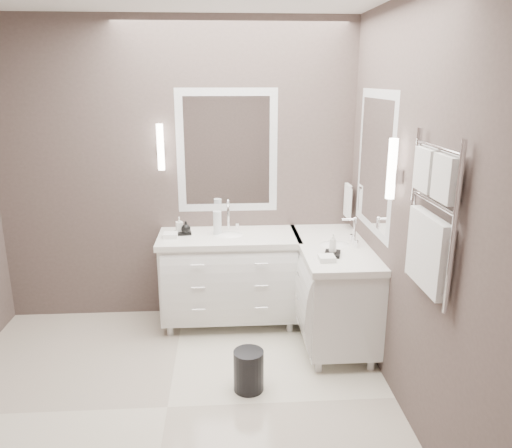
{
  "coord_description": "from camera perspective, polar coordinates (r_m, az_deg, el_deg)",
  "views": [
    {
      "loc": [
        0.42,
        -2.97,
        2.17
      ],
      "look_at": [
        0.66,
        0.7,
        1.1
      ],
      "focal_mm": 35.0,
      "sensor_mm": 36.0,
      "label": 1
    }
  ],
  "objects": [
    {
      "name": "floor",
      "position": [
        3.71,
        -10.08,
        -19.97
      ],
      "size": [
        3.2,
        3.0,
        0.01
      ],
      "primitive_type": "cube",
      "color": "silver",
      "rests_on": "ground"
    },
    {
      "name": "wall_back",
      "position": [
        4.57,
        -8.95,
        5.7
      ],
      "size": [
        3.2,
        0.01,
        2.7
      ],
      "primitive_type": "cube",
      "color": "#504340",
      "rests_on": "floor"
    },
    {
      "name": "wall_front",
      "position": [
        1.73,
        -17.63,
        -12.83
      ],
      "size": [
        3.2,
        0.01,
        2.7
      ],
      "primitive_type": "cube",
      "color": "#504340",
      "rests_on": "floor"
    },
    {
      "name": "wall_right",
      "position": [
        3.31,
        17.45,
        1.11
      ],
      "size": [
        0.01,
        3.0,
        2.7
      ],
      "primitive_type": "cube",
      "color": "#504340",
      "rests_on": "floor"
    },
    {
      "name": "vanity_back",
      "position": [
        4.53,
        -3.07,
        -5.65
      ],
      "size": [
        1.24,
        0.59,
        0.97
      ],
      "color": "white",
      "rests_on": "floor"
    },
    {
      "name": "vanity_right",
      "position": [
        4.32,
        8.76,
        -6.92
      ],
      "size": [
        0.59,
        1.24,
        0.97
      ],
      "color": "white",
      "rests_on": "floor"
    },
    {
      "name": "mirror_back",
      "position": [
        4.51,
        -3.32,
        8.29
      ],
      "size": [
        0.9,
        0.02,
        1.1
      ],
      "color": "white",
      "rests_on": "wall_back"
    },
    {
      "name": "mirror_right",
      "position": [
        4.0,
        13.43,
        6.87
      ],
      "size": [
        0.02,
        0.9,
        1.1
      ],
      "color": "white",
      "rests_on": "wall_right"
    },
    {
      "name": "sconce_back",
      "position": [
        4.47,
        -10.85,
        8.52
      ],
      "size": [
        0.06,
        0.06,
        0.4
      ],
      "color": "white",
      "rests_on": "wall_back"
    },
    {
      "name": "sconce_right",
      "position": [
        3.43,
        15.25,
        5.97
      ],
      "size": [
        0.06,
        0.06,
        0.4
      ],
      "color": "white",
      "rests_on": "wall_right"
    },
    {
      "name": "towel_bar_corner",
      "position": [
        4.6,
        10.45,
        2.71
      ],
      "size": [
        0.03,
        0.22,
        0.3
      ],
      "color": "white",
      "rests_on": "wall_right"
    },
    {
      "name": "towel_ladder",
      "position": [
        2.92,
        19.27,
        -0.16
      ],
      "size": [
        0.06,
        0.58,
        0.9
      ],
      "color": "white",
      "rests_on": "wall_right"
    },
    {
      "name": "waste_bin",
      "position": [
        3.74,
        -0.85,
        -16.4
      ],
      "size": [
        0.24,
        0.24,
        0.31
      ],
      "primitive_type": "cylinder",
      "rotation": [
        0.0,
        0.0,
        0.08
      ],
      "color": "black",
      "rests_on": "floor"
    },
    {
      "name": "amenity_tray_back",
      "position": [
        4.46,
        -8.35,
        -1.02
      ],
      "size": [
        0.16,
        0.13,
        0.02
      ],
      "primitive_type": "cube",
      "rotation": [
        0.0,
        0.0,
        0.15
      ],
      "color": "black",
      "rests_on": "vanity_back"
    },
    {
      "name": "amenity_tray_right",
      "position": [
        3.94,
        8.73,
        -3.38
      ],
      "size": [
        0.16,
        0.18,
        0.02
      ],
      "primitive_type": "cube",
      "rotation": [
        0.0,
        0.0,
        -0.29
      ],
      "color": "black",
      "rests_on": "vanity_right"
    },
    {
      "name": "water_bottle",
      "position": [
        4.39,
        -4.44,
        0.13
      ],
      "size": [
        0.08,
        0.08,
        0.21
      ],
      "primitive_type": "cylinder",
      "rotation": [
        0.0,
        0.0,
        -0.11
      ],
      "color": "silver",
      "rests_on": "vanity_back"
    },
    {
      "name": "soap_bottle_a",
      "position": [
        4.46,
        -8.76,
        -0.03
      ],
      "size": [
        0.07,
        0.07,
        0.13
      ],
      "primitive_type": "imported",
      "rotation": [
        0.0,
        0.0,
        0.27
      ],
      "color": "white",
      "rests_on": "amenity_tray_back"
    },
    {
      "name": "soap_bottle_b",
      "position": [
        4.41,
        -8.03,
        -0.34
      ],
      "size": [
        0.09,
        0.09,
        0.11
      ],
      "primitive_type": "imported",
      "rotation": [
        0.0,
        0.0,
        0.15
      ],
      "color": "black",
      "rests_on": "amenity_tray_back"
    },
    {
      "name": "soap_bottle_c",
      "position": [
        3.91,
        8.78,
        -2.15
      ],
      "size": [
        0.06,
        0.06,
        0.15
      ],
      "primitive_type": "imported",
      "rotation": [
        0.0,
        0.0,
        -0.03
      ],
      "color": "white",
      "rests_on": "amenity_tray_right"
    }
  ]
}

